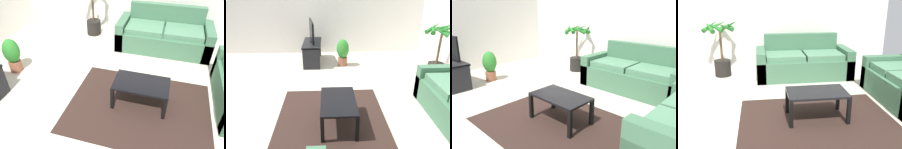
% 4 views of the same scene
% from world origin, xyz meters
% --- Properties ---
extents(ground_plane, '(6.60, 6.60, 0.00)m').
position_xyz_m(ground_plane, '(0.00, 0.00, 0.00)').
color(ground_plane, beige).
extents(couch_main, '(2.01, 0.90, 0.90)m').
position_xyz_m(couch_main, '(0.79, 2.28, 0.30)').
color(couch_main, '#3F6B4C').
rests_on(couch_main, ground).
extents(coffee_table, '(0.84, 0.51, 0.42)m').
position_xyz_m(coffee_table, '(0.63, 0.33, 0.35)').
color(coffee_table, black).
rests_on(coffee_table, ground).
extents(area_rug, '(2.20, 1.70, 0.01)m').
position_xyz_m(area_rug, '(0.63, 0.23, 0.00)').
color(area_rug, black).
rests_on(area_rug, ground).
extents(potted_palm, '(0.80, 0.75, 1.24)m').
position_xyz_m(potted_palm, '(-0.96, 2.56, 0.56)').
color(potted_palm, black).
rests_on(potted_palm, ground).
extents(potted_plant_small, '(0.30, 0.30, 0.68)m').
position_xyz_m(potted_plant_small, '(-1.87, 0.57, 0.37)').
color(potted_plant_small, brown).
rests_on(potted_plant_small, ground).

